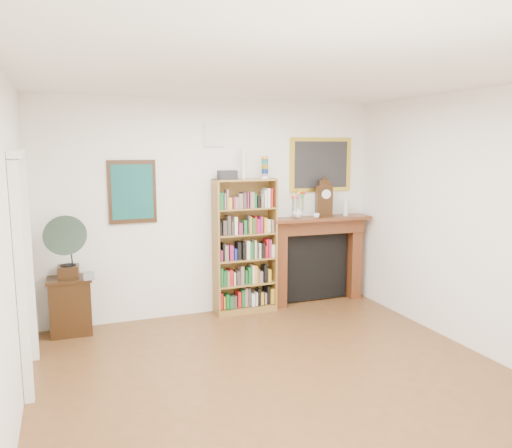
{
  "coord_description": "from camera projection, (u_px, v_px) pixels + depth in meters",
  "views": [
    {
      "loc": [
        -1.81,
        -3.77,
        2.19
      ],
      "look_at": [
        0.24,
        1.6,
        1.31
      ],
      "focal_mm": 35.0,
      "sensor_mm": 36.0,
      "label": 1
    }
  ],
  "objects": [
    {
      "name": "room",
      "position": [
        297.0,
        242.0,
        4.24
      ],
      "size": [
        4.51,
        5.01,
        2.81
      ],
      "color": "brown",
      "rests_on": "ground"
    },
    {
      "name": "door_casing",
      "position": [
        24.0,
        249.0,
        4.59
      ],
      "size": [
        0.08,
        1.02,
        2.17
      ],
      "color": "white",
      "rests_on": "left_wall"
    },
    {
      "name": "teal_poster",
      "position": [
        132.0,
        192.0,
        6.12
      ],
      "size": [
        0.58,
        0.04,
        0.78
      ],
      "color": "black",
      "rests_on": "back_wall"
    },
    {
      "name": "small_picture",
      "position": [
        214.0,
        135.0,
        6.38
      ],
      "size": [
        0.26,
        0.04,
        0.3
      ],
      "color": "white",
      "rests_on": "back_wall"
    },
    {
      "name": "gilt_painting",
      "position": [
        321.0,
        165.0,
        6.99
      ],
      "size": [
        0.95,
        0.04,
        0.75
      ],
      "color": "gold",
      "rests_on": "back_wall"
    },
    {
      "name": "bookshelf",
      "position": [
        245.0,
        239.0,
        6.58
      ],
      "size": [
        0.82,
        0.3,
        2.06
      ],
      "rotation": [
        0.0,
        0.0,
        0.01
      ],
      "color": "brown",
      "rests_on": "floor"
    },
    {
      "name": "side_cabinet",
      "position": [
        71.0,
        306.0,
        5.87
      ],
      "size": [
        0.51,
        0.38,
        0.68
      ],
      "primitive_type": "cube",
      "rotation": [
        0.0,
        0.0,
        -0.03
      ],
      "color": "black",
      "rests_on": "floor"
    },
    {
      "name": "fireplace",
      "position": [
        317.0,
        251.0,
        7.07
      ],
      "size": [
        1.47,
        0.41,
        1.23
      ],
      "rotation": [
        0.0,
        0.0,
        -0.04
      ],
      "color": "#4E2412",
      "rests_on": "floor"
    },
    {
      "name": "gramophone",
      "position": [
        67.0,
        243.0,
        5.65
      ],
      "size": [
        0.5,
        0.61,
        0.76
      ],
      "rotation": [
        0.0,
        0.0,
        -0.07
      ],
      "color": "black",
      "rests_on": "side_cabinet"
    },
    {
      "name": "cd_stack",
      "position": [
        89.0,
        276.0,
        5.75
      ],
      "size": [
        0.12,
        0.12,
        0.08
      ],
      "primitive_type": "cube",
      "rotation": [
        0.0,
        0.0,
        0.01
      ],
      "color": "#A9A9B5",
      "rests_on": "side_cabinet"
    },
    {
      "name": "mantel_clock",
      "position": [
        324.0,
        199.0,
        6.94
      ],
      "size": [
        0.24,
        0.16,
        0.51
      ],
      "rotation": [
        0.0,
        0.0,
        -0.2
      ],
      "color": "black",
      "rests_on": "fireplace"
    },
    {
      "name": "flower_vase",
      "position": [
        298.0,
        212.0,
        6.83
      ],
      "size": [
        0.16,
        0.16,
        0.15
      ],
      "primitive_type": "imported",
      "rotation": [
        0.0,
        0.0,
        0.12
      ],
      "color": "silver",
      "rests_on": "fireplace"
    },
    {
      "name": "teacup",
      "position": [
        316.0,
        216.0,
        6.81
      ],
      "size": [
        0.09,
        0.09,
        0.07
      ],
      "primitive_type": "imported",
      "rotation": [
        0.0,
        0.0,
        -0.05
      ],
      "color": "silver",
      "rests_on": "fireplace"
    },
    {
      "name": "bottle_left",
      "position": [
        346.0,
        207.0,
        7.04
      ],
      "size": [
        0.07,
        0.07,
        0.24
      ],
      "primitive_type": "cylinder",
      "color": "silver",
      "rests_on": "fireplace"
    },
    {
      "name": "bottle_right",
      "position": [
        347.0,
        208.0,
        7.11
      ],
      "size": [
        0.06,
        0.06,
        0.2
      ],
      "primitive_type": "cylinder",
      "color": "silver",
      "rests_on": "fireplace"
    }
  ]
}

